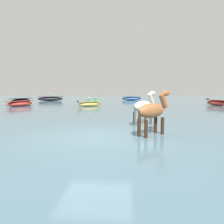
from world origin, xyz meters
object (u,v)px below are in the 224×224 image
horse_trailing_chestnut (153,112)px  boat_far_offshore (89,104)px  boat_mid_outer (217,103)px  boat_far_inshore (50,99)px  horse_lead_pinto (144,107)px  boat_mid_channel (132,98)px  boat_near_starboard (21,101)px  boat_distant_east (20,104)px

horse_trailing_chestnut → boat_far_offshore: 13.79m
boat_mid_outer → horse_trailing_chestnut: bearing=-118.8°
horse_trailing_chestnut → boat_far_inshore: size_ratio=0.49×
horse_lead_pinto → boat_mid_channel: horse_lead_pinto is taller
boat_near_starboard → boat_mid_outer: bearing=-3.0°
boat_distant_east → boat_far_offshore: (6.90, 0.71, -0.02)m
boat_near_starboard → boat_far_offshore: bearing=-20.2°
boat_mid_outer → boat_far_inshore: 22.38m
boat_mid_channel → boat_far_offshore: bearing=-108.7°
boat_distant_east → horse_lead_pinto: bearing=-40.7°
boat_far_offshore → boat_distant_east: bearing=-174.1°
horse_trailing_chestnut → boat_far_offshore: (-4.85, 12.90, -0.58)m
boat_near_starboard → boat_far_inshore: bearing=80.7°
boat_near_starboard → boat_mid_channel: 16.14m
boat_distant_east → boat_near_starboard: bearing=117.2°
boat_near_starboard → horse_lead_pinto: bearing=-45.6°
boat_distant_east → horse_trailing_chestnut: bearing=-46.0°
horse_lead_pinto → boat_mid_channel: size_ratio=0.58×
boat_distant_east → boat_far_inshore: (-1.00, 10.50, 0.06)m
boat_distant_east → boat_mid_outer: boat_mid_outer is taller
boat_distant_east → boat_far_offshore: boat_far_offshore is taller
boat_near_starboard → boat_far_offshore: size_ratio=1.39×
horse_trailing_chestnut → boat_near_starboard: bearing=130.5°
boat_far_offshore → boat_far_inshore: (-7.90, 9.78, 0.08)m
boat_mid_channel → boat_far_inshore: (-12.15, -2.77, 0.03)m
boat_far_offshore → horse_trailing_chestnut: bearing=-69.4°
horse_lead_pinto → boat_far_inshore: bearing=121.6°
horse_lead_pinto → boat_near_starboard: horse_lead_pinto is taller
horse_lead_pinto → boat_near_starboard: bearing=134.4°
horse_trailing_chestnut → boat_far_inshore: 26.02m
boat_mid_channel → boat_mid_outer: bearing=-49.6°
boat_distant_east → boat_far_inshore: 10.54m
horse_trailing_chestnut → boat_mid_outer: size_ratio=0.66×
boat_mid_channel → horse_lead_pinto: bearing=-88.9°
boat_mid_outer → boat_mid_channel: boat_mid_channel is taller
horse_trailing_chestnut → boat_distant_east: size_ratio=0.64×
boat_mid_outer → boat_near_starboard: bearing=177.0°
horse_lead_pinto → boat_far_offshore: size_ratio=0.74×
boat_near_starboard → boat_far_inshore: (1.06, 6.49, 0.01)m
boat_far_inshore → boat_far_offshore: bearing=-51.1°
boat_mid_outer → boat_far_inshore: size_ratio=0.73×
boat_mid_outer → boat_mid_channel: size_ratio=0.90×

